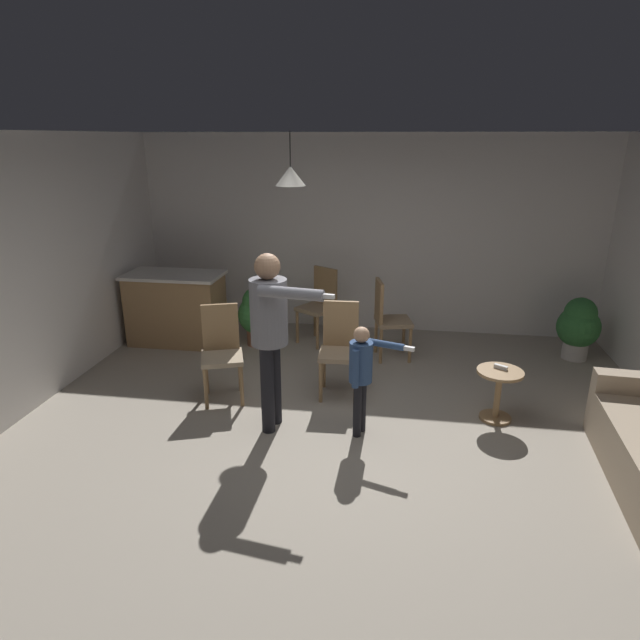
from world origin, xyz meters
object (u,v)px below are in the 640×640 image
object	(u,v)px
side_table_by_couch	(498,389)
person_child	(362,369)
potted_plant_by_wall	(579,326)
dining_chair_near_wall	(340,345)
dining_chair_centre_back	(222,349)
spare_remote_on_table	(501,367)
dining_chair_spare	(320,302)
person_adult	(271,324)
potted_plant_corner	(257,313)
kitchen_counter	(176,308)
dining_chair_by_counter	(388,316)

from	to	relation	value
side_table_by_couch	person_child	size ratio (longest dim) A/B	0.49
potted_plant_by_wall	person_child	bearing A→B (deg)	-138.45
dining_chair_near_wall	dining_chair_centre_back	xyz separation A→B (m)	(-1.21, -0.29, 0.00)
spare_remote_on_table	potted_plant_by_wall	bearing A→B (deg)	54.77
side_table_by_couch	dining_chair_spare	distance (m)	2.77
dining_chair_centre_back	spare_remote_on_table	world-z (taller)	dining_chair_centre_back
person_adult	potted_plant_corner	size ratio (longest dim) A/B	2.13
person_adult	person_child	world-z (taller)	person_adult
dining_chair_centre_back	potted_plant_corner	bearing A→B (deg)	-107.99
side_table_by_couch	dining_chair_centre_back	distance (m)	2.81
dining_chair_centre_back	person_child	bearing A→B (deg)	141.03
dining_chair_centre_back	potted_plant_by_wall	size ratio (longest dim) A/B	1.27
potted_plant_corner	spare_remote_on_table	bearing A→B (deg)	-28.88
dining_chair_spare	dining_chair_centre_back	bearing A→B (deg)	99.30
side_table_by_couch	person_adult	distance (m)	2.29
kitchen_counter	person_child	distance (m)	3.31
person_child	dining_chair_centre_back	xyz separation A→B (m)	(-1.50, 0.53, -0.11)
potted_plant_by_wall	spare_remote_on_table	xyz separation A→B (m)	(-1.20, -1.70, 0.10)
person_child	potted_plant_by_wall	distance (m)	3.35
dining_chair_near_wall	dining_chair_spare	world-z (taller)	same
person_child	dining_chair_centre_back	world-z (taller)	person_child
side_table_by_couch	dining_chair_spare	world-z (taller)	dining_chair_spare
potted_plant_corner	person_child	bearing A→B (deg)	-53.57
dining_chair_centre_back	potted_plant_corner	size ratio (longest dim) A/B	1.26
dining_chair_by_counter	spare_remote_on_table	bearing A→B (deg)	26.89
kitchen_counter	potted_plant_by_wall	size ratio (longest dim) A/B	1.60
dining_chair_centre_back	potted_plant_by_wall	bearing A→B (deg)	-176.57
person_child	spare_remote_on_table	distance (m)	1.41
side_table_by_couch	dining_chair_by_counter	distance (m)	1.82
side_table_by_couch	potted_plant_corner	world-z (taller)	potted_plant_corner
dining_chair_centre_back	potted_plant_corner	distance (m)	1.56
person_adult	dining_chair_near_wall	xyz separation A→B (m)	(0.54, 0.83, -0.50)
person_child	potted_plant_corner	size ratio (longest dim) A/B	1.34
dining_chair_centre_back	dining_chair_spare	world-z (taller)	same
side_table_by_couch	person_child	xyz separation A→B (m)	(-1.29, -0.47, 0.33)
person_child	dining_chair_near_wall	bearing A→B (deg)	-142.18
dining_chair_centre_back	dining_chair_near_wall	bearing A→B (deg)	174.34
side_table_by_couch	dining_chair_near_wall	xyz separation A→B (m)	(-1.59, 0.36, 0.22)
dining_chair_by_counter	potted_plant_by_wall	distance (m)	2.36
dining_chair_by_counter	dining_chair_spare	bearing A→B (deg)	-129.18
side_table_by_couch	person_child	world-z (taller)	person_child
side_table_by_couch	dining_chair_by_counter	xyz separation A→B (m)	(-1.12, 1.41, 0.22)
potted_plant_by_wall	dining_chair_spare	bearing A→B (deg)	177.90
kitchen_counter	person_adult	distance (m)	2.75
person_child	dining_chair_near_wall	distance (m)	0.89
kitchen_counter	dining_chair_centre_back	world-z (taller)	dining_chair_centre_back
dining_chair_spare	spare_remote_on_table	world-z (taller)	dining_chair_spare
dining_chair_centre_back	kitchen_counter	bearing A→B (deg)	-71.92
dining_chair_spare	person_child	bearing A→B (deg)	139.71
person_adult	kitchen_counter	bearing A→B (deg)	-129.96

